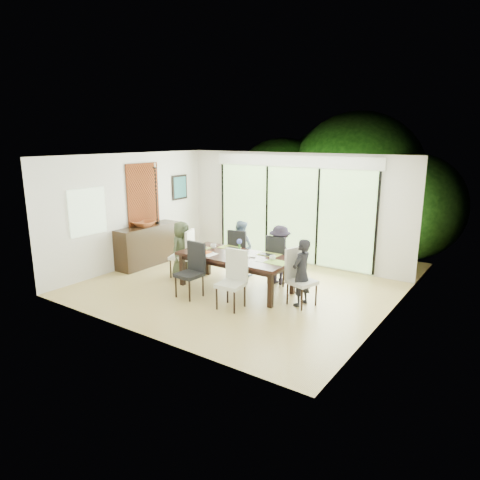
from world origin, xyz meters
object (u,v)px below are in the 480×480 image
Objects in this scene: table_top at (236,256)px; person_far_left at (241,248)px; person_right_end at (301,273)px; vase at (239,252)px; laptop at (200,249)px; cup_a at (213,246)px; chair_right_end at (302,278)px; chair_left_end at (181,253)px; person_left_end at (182,249)px; cup_b at (239,255)px; person_far_right at (280,255)px; sideboard at (148,245)px; cup_c at (272,258)px; bowl at (144,224)px; chair_far_right at (280,259)px; chair_far_left at (241,252)px; chair_near_right at (231,280)px; chair_near_left at (189,271)px.

table_top is 0.95m from person_far_left.
vase is at bearing -85.33° from person_right_end.
cup_a reaches higher than laptop.
chair_left_end is at bearing 107.48° from chair_right_end.
person_left_end is (0.02, 0.00, 0.09)m from chair_left_end.
cup_a is at bearing 163.61° from cup_b.
person_far_right is 0.73× the size of sideboard.
cup_c is at bearing -92.32° from person_left_end.
bowl is at bearing -85.01° from person_right_end.
table_top is 4.59× the size of bowl.
chair_far_right is 1.26m from person_right_end.
person_left_end is at bearing -83.33° from person_right_end.
chair_far_right is 0.85× the size of person_far_right.
laptop is (-1.40, -0.93, 0.12)m from person_far_right.
person_left_end is 2.29m from cup_c.
sideboard is (-2.35, -0.62, -0.05)m from chair_far_left.
chair_far_right is 0.10m from person_far_right.
laptop is at bearing -9.50° from sideboard.
chair_far_left is 2.50m from bowl.
sideboard is (-4.30, 0.23, -0.05)m from chair_right_end.
chair_far_right is at bearing 67.17° from cup_b.
vase reaches higher than cup_c.
chair_far_left is 0.85× the size of person_far_right.
chair_far_left is 2.11× the size of bowl.
cup_c is at bearing 3.81° from vase.
bowl reaches higher than vase.
chair_left_end is 2.18m from chair_near_right.
chair_near_left is (-1.05, -1.72, 0.00)m from chair_far_right.
cup_a is at bearing -87.27° from person_right_end.
chair_right_end and chair_near_right have the same top height.
vase is at bearing 45.00° from table_top.
chair_far_right is at bearing -90.22° from person_far_right.
person_right_end is at bearing -8.37° from cup_c.
chair_far_right reaches higher than cup_b.
chair_near_left is 0.87m from laptop.
person_left_end and person_far_left have the same top height.
chair_far_right is 0.83m from cup_c.
person_right_end is 0.70m from cup_c.
person_left_end is 1.00× the size of person_far_left.
chair_near_right is 0.63× the size of sideboard.
sideboard is (-3.35, -0.62, -0.05)m from chair_far_right.
laptop is 0.19× the size of sideboard.
vase is at bearing 105.50° from chair_right_end.
person_far_left is (1.03, 0.83, 0.00)m from person_left_end.
laptop is at bearing 109.91° from chair_right_end.
chair_near_right is 1.95m from person_far_left.
chair_near_right is 0.88m from cup_b.
chair_far_left is at bearing 92.08° from chair_near_left.
chair_left_end is 0.85× the size of person_right_end.
cup_a is (-2.20, 0.15, 0.24)m from chair_right_end.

